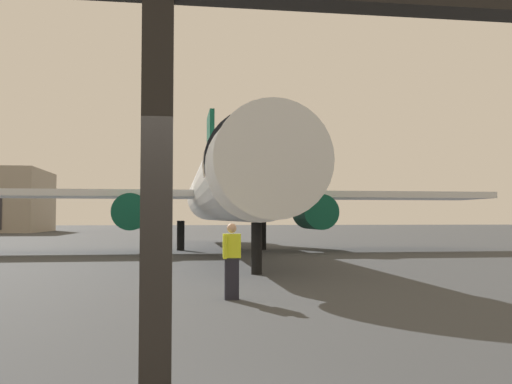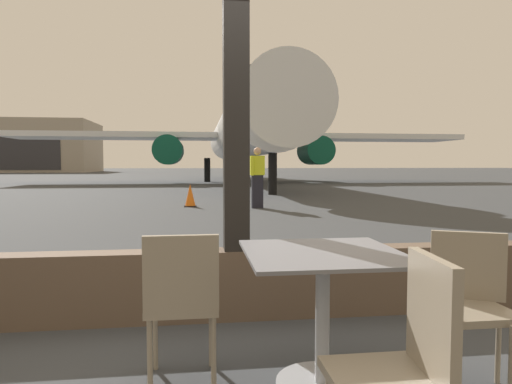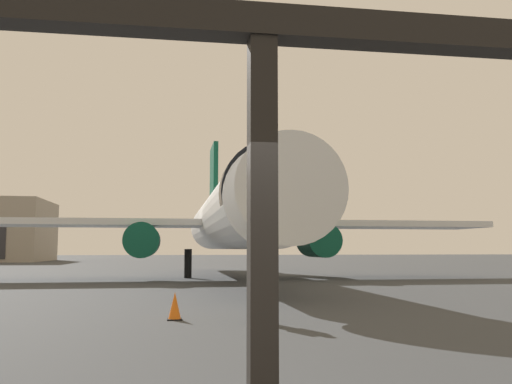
{
  "view_description": "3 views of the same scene",
  "coord_description": "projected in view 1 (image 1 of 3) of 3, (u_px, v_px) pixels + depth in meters",
  "views": [
    {
      "loc": [
        0.13,
        -3.65,
        1.86
      ],
      "look_at": [
        2.48,
        12.95,
        2.65
      ],
      "focal_mm": 39.23,
      "sensor_mm": 36.0,
      "label": 1
    },
    {
      "loc": [
        -0.3,
        -3.61,
        1.25
      ],
      "look_at": [
        0.11,
        -0.42,
        1.05
      ],
      "focal_mm": 31.59,
      "sensor_mm": 36.0,
      "label": 2
    },
    {
      "loc": [
        -0.65,
        -3.9,
        1.74
      ],
      "look_at": [
        2.55,
        16.73,
        3.91
      ],
      "focal_mm": 38.28,
      "sensor_mm": 36.0,
      "label": 3
    }
  ],
  "objects": [
    {
      "name": "airplane",
      "position": [
        225.0,
        189.0,
        30.77
      ],
      "size": [
        31.04,
        31.91,
        10.26
      ],
      "color": "silver",
      "rests_on": "ground"
    },
    {
      "name": "ground_crew_worker",
      "position": [
        232.0,
        260.0,
        12.79
      ],
      "size": [
        0.43,
        0.43,
        1.74
      ],
      "color": "black",
      "rests_on": "ground"
    },
    {
      "name": "window_frame",
      "position": [
        156.0,
        303.0,
        3.56
      ],
      "size": [
        7.57,
        0.24,
        3.54
      ],
      "color": "brown",
      "rests_on": "ground"
    },
    {
      "name": "ground_plane",
      "position": [
        175.0,
        242.0,
        43.06
      ],
      "size": [
        220.0,
        220.0,
        0.0
      ],
      "primitive_type": "plane",
      "color": "#383A3D"
    },
    {
      "name": "traffic_cone",
      "position": [
        148.0,
        283.0,
        13.18
      ],
      "size": [
        0.36,
        0.36,
        0.67
      ],
      "color": "orange",
      "rests_on": "ground"
    }
  ]
}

